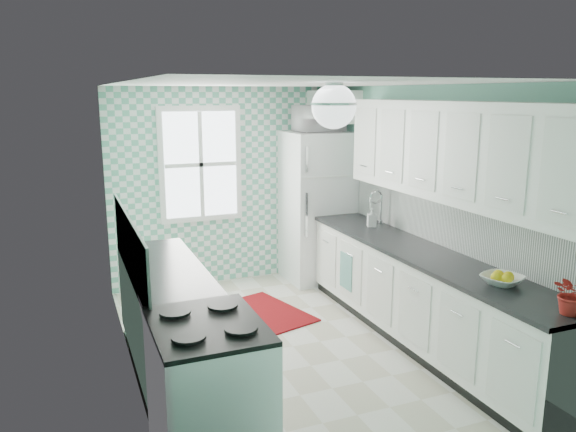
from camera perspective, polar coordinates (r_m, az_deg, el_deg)
name	(u,v)px	position (r m, az deg, el deg)	size (l,w,h in m)	color
floor	(293,347)	(5.63, 0.50, -13.20)	(3.00, 4.40, 0.02)	silver
ceiling	(293,82)	(5.07, 0.55, 13.41)	(3.00, 4.40, 0.02)	white
wall_back	(227,186)	(7.26, -6.19, 3.05)	(3.00, 0.02, 2.50)	#77C3A9
wall_front	(441,302)	(3.36, 15.30, -8.45)	(3.00, 0.02, 2.50)	#77C3A9
wall_left	(125,237)	(4.85, -16.20, -2.08)	(0.02, 4.40, 2.50)	#77C3A9
wall_right	(429,209)	(5.94, 14.10, 0.66)	(0.02, 4.40, 2.50)	#77C3A9
accent_wall	(228,186)	(7.24, -6.15, 3.02)	(3.00, 0.01, 2.50)	#61B598
window	(201,164)	(7.08, -8.87, 5.19)	(1.04, 0.05, 1.44)	white
backsplash_right	(451,223)	(5.63, 16.27, -0.68)	(0.02, 3.60, 0.51)	white
backsplash_left	(129,245)	(4.79, -15.81, -2.90)	(0.02, 2.15, 0.51)	white
upper_cabinets_right	(457,152)	(5.27, 16.76, 6.20)	(0.33, 3.20, 0.90)	white
upper_cabinet_fridge	(332,107)	(7.28, 4.54, 11.02)	(0.40, 0.74, 0.40)	white
ceiling_light	(334,106)	(4.35, 4.68, 11.08)	(0.34, 0.34, 0.35)	silver
base_cabinets_right	(422,300)	(5.67, 13.50, -8.29)	(0.60, 3.60, 0.90)	white
countertop_right	(424,254)	(5.52, 13.62, -3.74)	(0.63, 3.60, 0.04)	black
base_cabinets_left	(169,325)	(5.07, -12.01, -10.77)	(0.60, 2.15, 0.90)	white
countertop_left	(168,273)	(4.91, -12.09, -5.69)	(0.63, 2.15, 0.04)	black
fridge	(318,206)	(7.34, 3.05, 0.98)	(0.84, 0.83, 1.94)	silver
stove	(209,397)	(3.77, -7.98, -17.74)	(0.68, 0.85, 1.02)	white
sink	(366,227)	(6.45, 7.89, -1.09)	(0.56, 0.47, 0.53)	silver
rug	(263,313)	(6.38, -2.59, -9.85)	(0.77, 1.11, 0.02)	maroon
dish_towel	(346,271)	(6.30, 5.93, -5.61)	(0.02, 0.27, 0.40)	#60BCBB
fruit_bowl	(502,280)	(4.76, 20.93, -6.08)	(0.31, 0.31, 0.08)	white
potted_plant	(573,293)	(4.31, 26.95, -7.02)	(0.27, 0.23, 0.30)	red
soap_bottle	(372,217)	(6.40, 8.52, -0.13)	(0.10, 0.10, 0.21)	#9CB8D3
microwave	(319,118)	(7.20, 3.16, 9.87)	(0.60, 0.40, 0.33)	white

